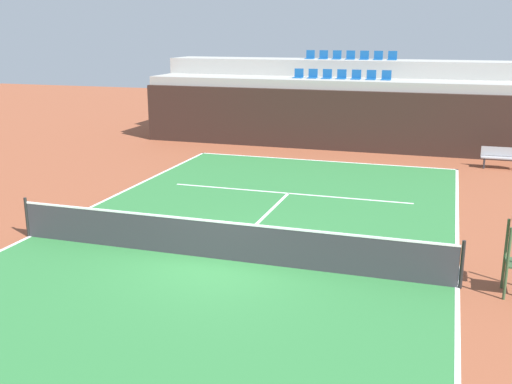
# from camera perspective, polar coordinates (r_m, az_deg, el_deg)

# --- Properties ---
(ground_plane) EXTENTS (80.00, 80.00, 0.00)m
(ground_plane) POSITION_cam_1_polar(r_m,az_deg,el_deg) (14.66, -3.40, -6.38)
(ground_plane) COLOR brown
(court_surface) EXTENTS (11.00, 24.00, 0.01)m
(court_surface) POSITION_cam_1_polar(r_m,az_deg,el_deg) (14.66, -3.40, -6.37)
(court_surface) COLOR #2D7238
(court_surface) RESTS_ON ground_plane
(baseline_far) EXTENTS (11.00, 0.10, 0.00)m
(baseline_far) POSITION_cam_1_polar(r_m,az_deg,el_deg) (25.72, 6.25, 2.95)
(baseline_far) COLOR white
(baseline_far) RESTS_ON court_surface
(sideline_left) EXTENTS (0.10, 24.00, 0.00)m
(sideline_left) POSITION_cam_1_polar(r_m,az_deg,el_deg) (17.29, -20.53, -3.94)
(sideline_left) COLOR white
(sideline_left) RESTS_ON court_surface
(sideline_right) EXTENTS (0.10, 24.00, 0.00)m
(sideline_right) POSITION_cam_1_polar(r_m,az_deg,el_deg) (13.79, 18.49, -8.55)
(sideline_right) COLOR white
(sideline_right) RESTS_ON court_surface
(service_line_far) EXTENTS (8.26, 0.10, 0.00)m
(service_line_far) POSITION_cam_1_polar(r_m,az_deg,el_deg) (20.46, 3.07, -0.12)
(service_line_far) COLOR white
(service_line_far) RESTS_ON court_surface
(centre_service_line) EXTENTS (0.10, 6.40, 0.00)m
(centre_service_line) POSITION_cam_1_polar(r_m,az_deg,el_deg) (17.51, 0.38, -2.72)
(centre_service_line) COLOR white
(centre_service_line) RESTS_ON court_surface
(back_wall) EXTENTS (18.76, 0.30, 2.73)m
(back_wall) POSITION_cam_1_polar(r_m,az_deg,el_deg) (27.96, 7.41, 6.70)
(back_wall) COLOR black
(back_wall) RESTS_ON ground_plane
(stands_tier_lower) EXTENTS (18.76, 2.40, 3.14)m
(stands_tier_lower) POSITION_cam_1_polar(r_m,az_deg,el_deg) (29.25, 7.91, 7.45)
(stands_tier_lower) COLOR #9E9E99
(stands_tier_lower) RESTS_ON ground_plane
(stands_tier_upper) EXTENTS (18.76, 2.40, 3.94)m
(stands_tier_upper) POSITION_cam_1_polar(r_m,az_deg,el_deg) (31.55, 8.72, 8.69)
(stands_tier_upper) COLOR #9E9E99
(stands_tier_upper) RESTS_ON ground_plane
(seating_row_lower) EXTENTS (4.59, 0.44, 0.44)m
(seating_row_lower) POSITION_cam_1_polar(r_m,az_deg,el_deg) (29.17, 8.07, 10.78)
(seating_row_lower) COLOR #145193
(seating_row_lower) RESTS_ON stands_tier_lower
(seating_row_upper) EXTENTS (4.59, 0.44, 0.44)m
(seating_row_upper) POSITION_cam_1_polar(r_m,az_deg,el_deg) (31.49, 8.90, 12.49)
(seating_row_upper) COLOR #145193
(seating_row_upper) RESTS_ON stands_tier_upper
(tennis_net) EXTENTS (11.08, 0.08, 1.07)m
(tennis_net) POSITION_cam_1_polar(r_m,az_deg,el_deg) (14.49, -3.43, -4.51)
(tennis_net) COLOR black
(tennis_net) RESTS_ON court_surface
(player_bench) EXTENTS (1.50, 0.40, 0.85)m
(player_bench) POSITION_cam_1_polar(r_m,az_deg,el_deg) (25.98, 22.11, 3.16)
(player_bench) COLOR #99999E
(player_bench) RESTS_ON ground_plane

